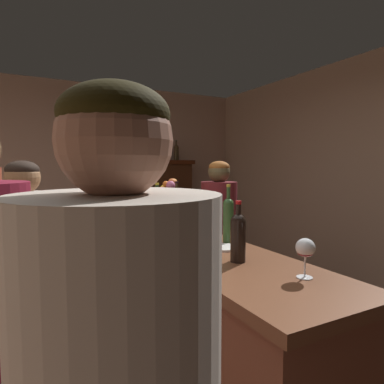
{
  "coord_description": "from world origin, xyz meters",
  "views": [
    {
      "loc": [
        -0.52,
        -1.76,
        1.52
      ],
      "look_at": [
        0.73,
        0.63,
        1.31
      ],
      "focal_mm": 31.27,
      "sensor_mm": 36.0,
      "label": 1
    }
  ],
  "objects_px": {
    "display_cabinet": "(162,211)",
    "wine_bottle_syrah": "(177,206)",
    "patron_tall": "(27,286)",
    "cheese_plate": "(223,247)",
    "wine_bottle_rose": "(238,235)",
    "bartender": "(219,237)",
    "wine_bottle_chardonnay": "(181,211)",
    "display_bottle_center": "(176,152)",
    "wine_bottle_riesling": "(154,213)",
    "flower_arrangement": "(169,201)",
    "display_bottle_midleft": "(162,151)",
    "wine_bottle_malbec": "(228,218)",
    "display_bottle_left": "(147,152)",
    "wine_glass_front": "(135,212)",
    "wine_glass_mid": "(305,250)",
    "wine_glass_rear": "(157,217)",
    "wine_bottle_pinot": "(157,207)",
    "wine_glass_spare": "(130,216)",
    "bar_counter": "(184,318)"
  },
  "relations": [
    {
      "from": "patron_tall",
      "to": "cheese_plate",
      "type": "bearing_deg",
      "value": -0.32
    },
    {
      "from": "wine_bottle_malbec",
      "to": "patron_tall",
      "type": "xyz_separation_m",
      "value": [
        -1.09,
        0.37,
        -0.35
      ]
    },
    {
      "from": "wine_bottle_rose",
      "to": "wine_glass_front",
      "type": "height_order",
      "value": "wine_bottle_rose"
    },
    {
      "from": "wine_bottle_rose",
      "to": "bartender",
      "type": "relative_size",
      "value": 0.19
    },
    {
      "from": "wine_bottle_syrah",
      "to": "display_bottle_center",
      "type": "height_order",
      "value": "display_bottle_center"
    },
    {
      "from": "wine_bottle_malbec",
      "to": "wine_glass_mid",
      "type": "xyz_separation_m",
      "value": [
        -0.07,
        -0.67,
        -0.03
      ]
    },
    {
      "from": "wine_bottle_rose",
      "to": "wine_bottle_syrah",
      "type": "xyz_separation_m",
      "value": [
        0.15,
        1.03,
        0.02
      ]
    },
    {
      "from": "display_bottle_midleft",
      "to": "display_bottle_center",
      "type": "height_order",
      "value": "same"
    },
    {
      "from": "display_cabinet",
      "to": "cheese_plate",
      "type": "bearing_deg",
      "value": -106.48
    },
    {
      "from": "wine_glass_spare",
      "to": "wine_bottle_chardonnay",
      "type": "bearing_deg",
      "value": -33.03
    },
    {
      "from": "wine_bottle_riesling",
      "to": "flower_arrangement",
      "type": "relative_size",
      "value": 0.88
    },
    {
      "from": "wine_bottle_rose",
      "to": "bartender",
      "type": "bearing_deg",
      "value": 61.46
    },
    {
      "from": "wine_bottle_malbec",
      "to": "wine_glass_rear",
      "type": "xyz_separation_m",
      "value": [
        -0.23,
        0.59,
        -0.06
      ]
    },
    {
      "from": "display_cabinet",
      "to": "wine_bottle_rose",
      "type": "xyz_separation_m",
      "value": [
        -1.01,
        -3.41,
        0.35
      ]
    },
    {
      "from": "cheese_plate",
      "to": "display_bottle_midleft",
      "type": "xyz_separation_m",
      "value": [
        0.93,
        3.16,
        0.68
      ]
    },
    {
      "from": "wine_glass_rear",
      "to": "display_bottle_left",
      "type": "relative_size",
      "value": 0.47
    },
    {
      "from": "wine_bottle_malbec",
      "to": "cheese_plate",
      "type": "height_order",
      "value": "wine_bottle_malbec"
    },
    {
      "from": "wine_bottle_syrah",
      "to": "patron_tall",
      "type": "distance_m",
      "value": 1.16
    },
    {
      "from": "bar_counter",
      "to": "wine_bottle_pinot",
      "type": "distance_m",
      "value": 0.84
    },
    {
      "from": "wine_bottle_syrah",
      "to": "wine_glass_front",
      "type": "xyz_separation_m",
      "value": [
        -0.26,
        0.25,
        -0.06
      ]
    },
    {
      "from": "wine_bottle_pinot",
      "to": "display_bottle_center",
      "type": "xyz_separation_m",
      "value": [
        1.24,
        2.31,
        0.53
      ]
    },
    {
      "from": "wine_bottle_riesling",
      "to": "display_bottle_midleft",
      "type": "xyz_separation_m",
      "value": [
        1.12,
        2.58,
        0.55
      ]
    },
    {
      "from": "wine_bottle_malbec",
      "to": "wine_glass_front",
      "type": "height_order",
      "value": "wine_bottle_malbec"
    },
    {
      "from": "wine_bottle_riesling",
      "to": "wine_glass_mid",
      "type": "bearing_deg",
      "value": -79.05
    },
    {
      "from": "bar_counter",
      "to": "cheese_plate",
      "type": "distance_m",
      "value": 0.64
    },
    {
      "from": "wine_glass_rear",
      "to": "wine_glass_spare",
      "type": "relative_size",
      "value": 1.05
    },
    {
      "from": "bartender",
      "to": "wine_bottle_malbec",
      "type": "bearing_deg",
      "value": 60.84
    },
    {
      "from": "wine_bottle_malbec",
      "to": "display_bottle_center",
      "type": "height_order",
      "value": "display_bottle_center"
    },
    {
      "from": "wine_glass_front",
      "to": "wine_glass_mid",
      "type": "xyz_separation_m",
      "value": [
        0.21,
        -1.6,
        0.03
      ]
    },
    {
      "from": "cheese_plate",
      "to": "display_bottle_center",
      "type": "relative_size",
      "value": 0.56
    },
    {
      "from": "wine_bottle_malbec",
      "to": "display_bottle_left",
      "type": "distance_m",
      "value": 3.16
    },
    {
      "from": "display_cabinet",
      "to": "wine_bottle_syrah",
      "type": "height_order",
      "value": "display_cabinet"
    },
    {
      "from": "wine_bottle_chardonnay",
      "to": "wine_glass_front",
      "type": "distance_m",
      "value": 0.45
    },
    {
      "from": "wine_bottle_syrah",
      "to": "bartender",
      "type": "xyz_separation_m",
      "value": [
        0.54,
        0.25,
        -0.34
      ]
    },
    {
      "from": "wine_bottle_malbec",
      "to": "wine_glass_spare",
      "type": "xyz_separation_m",
      "value": [
        -0.38,
        0.75,
        -0.06
      ]
    },
    {
      "from": "wine_bottle_chardonnay",
      "to": "display_bottle_center",
      "type": "distance_m",
      "value": 2.81
    },
    {
      "from": "wine_bottle_rose",
      "to": "wine_bottle_pinot",
      "type": "relative_size",
      "value": 0.89
    },
    {
      "from": "flower_arrangement",
      "to": "wine_bottle_malbec",
      "type": "bearing_deg",
      "value": -90.38
    },
    {
      "from": "bar_counter",
      "to": "wine_glass_rear",
      "type": "xyz_separation_m",
      "value": [
        -0.04,
        0.35,
        0.62
      ]
    },
    {
      "from": "wine_bottle_riesling",
      "to": "patron_tall",
      "type": "distance_m",
      "value": 0.87
    },
    {
      "from": "wine_glass_front",
      "to": "patron_tall",
      "type": "relative_size",
      "value": 0.09
    },
    {
      "from": "flower_arrangement",
      "to": "wine_glass_spare",
      "type": "bearing_deg",
      "value": -158.91
    },
    {
      "from": "wine_bottle_malbec",
      "to": "wine_glass_rear",
      "type": "distance_m",
      "value": 0.64
    },
    {
      "from": "flower_arrangement",
      "to": "display_bottle_center",
      "type": "bearing_deg",
      "value": 63.61
    },
    {
      "from": "display_bottle_left",
      "to": "display_bottle_midleft",
      "type": "bearing_deg",
      "value": 0.0
    },
    {
      "from": "wine_bottle_pinot",
      "to": "display_bottle_left",
      "type": "height_order",
      "value": "display_bottle_left"
    },
    {
      "from": "wine_bottle_riesling",
      "to": "wine_bottle_pinot",
      "type": "bearing_deg",
      "value": 64.03
    },
    {
      "from": "wine_bottle_rose",
      "to": "wine_bottle_riesling",
      "type": "distance_m",
      "value": 0.83
    },
    {
      "from": "wine_bottle_pinot",
      "to": "wine_glass_front",
      "type": "distance_m",
      "value": 0.23
    },
    {
      "from": "wine_bottle_malbec",
      "to": "wine_glass_spare",
      "type": "relative_size",
      "value": 2.82
    }
  ]
}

